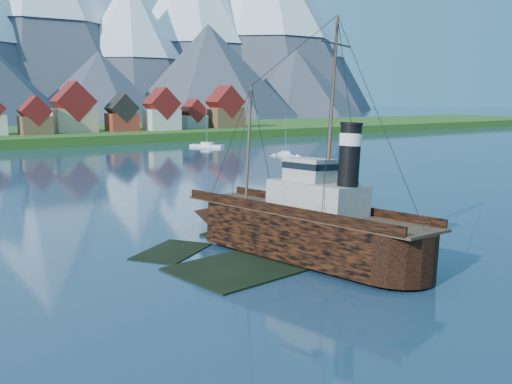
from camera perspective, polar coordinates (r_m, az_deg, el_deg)
ground at (r=56.11m, az=2.63°, el=-5.97°), size 1400.00×1400.00×0.00m
shoal at (r=58.89m, az=2.77°, el=-5.58°), size 31.71×21.24×1.14m
seawall at (r=178.93m, az=-23.52°, el=3.91°), size 600.00×2.50×2.00m
tugboat_wreck at (r=54.74m, az=3.68°, el=-3.22°), size 6.80×29.32×23.23m
sailboat_d at (r=145.70m, az=2.97°, el=3.69°), size 4.51×8.14×10.83m
sailboat_e at (r=172.63m, az=-4.94°, el=4.58°), size 7.94×10.40×12.33m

